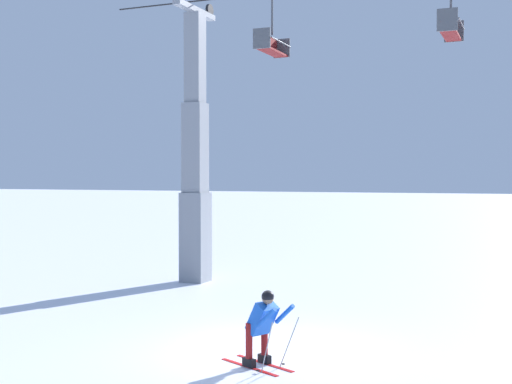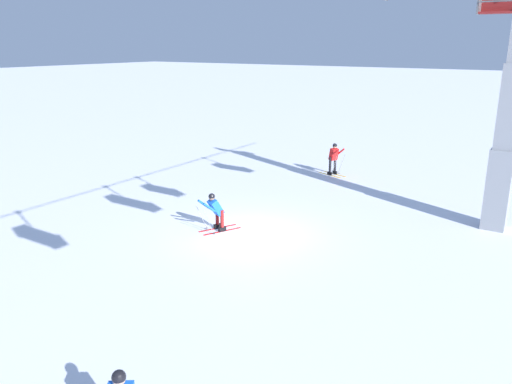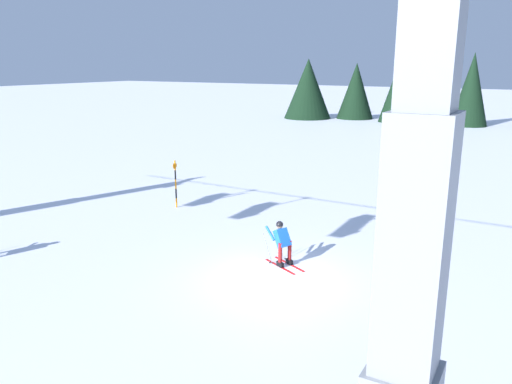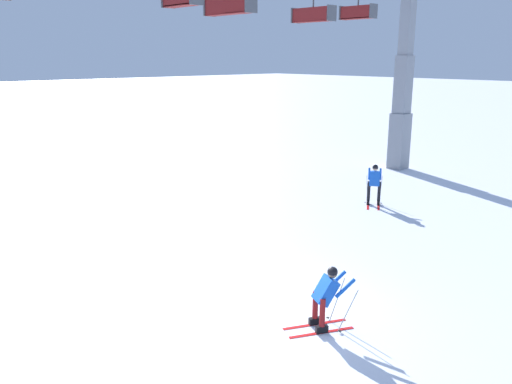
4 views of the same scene
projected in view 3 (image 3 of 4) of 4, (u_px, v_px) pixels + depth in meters
name	position (u px, v px, depth m)	size (l,w,h in m)	color
ground_plane	(276.00, 279.00, 15.63)	(260.00, 260.00, 0.00)	white
skier_carving_main	(282.00, 240.00, 16.61)	(1.67, 1.21, 1.60)	red
lift_tower_near	(410.00, 296.00, 5.70)	(0.83, 2.65, 9.66)	gray
trail_marker_pole	(176.00, 182.00, 23.12)	(0.07, 0.28, 2.23)	orange
tree_line_ridge	(421.00, 91.00, 55.31)	(34.44, 8.13, 7.76)	black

